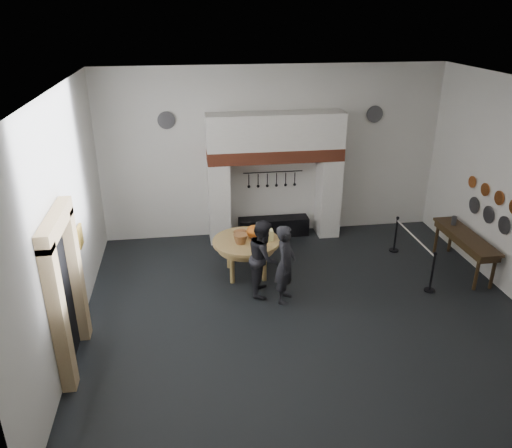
{
  "coord_description": "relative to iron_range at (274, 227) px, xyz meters",
  "views": [
    {
      "loc": [
        -2.28,
        -8.59,
        5.78
      ],
      "look_at": [
        -0.82,
        1.47,
        1.35
      ],
      "focal_mm": 35.0,
      "sensor_mm": 36.0,
      "label": 1
    }
  ],
  "objects": [
    {
      "name": "pewter_plate_left",
      "position": [
        4.46,
        -3.32,
        1.2
      ],
      "size": [
        0.03,
        0.4,
        0.4
      ],
      "primitive_type": "cylinder",
      "rotation": [
        0.0,
        1.57,
        0.0
      ],
      "color": "#4C4C51",
      "rests_on": "wall_right"
    },
    {
      "name": "wall_plaque",
      "position": [
        -4.45,
        -2.92,
        1.35
      ],
      "size": [
        0.05,
        0.34,
        0.44
      ],
      "primitive_type": "cube",
      "color": "gold",
      "rests_on": "wall_left"
    },
    {
      "name": "pewter_plate_back_right",
      "position": [
        2.7,
        0.24,
        2.95
      ],
      "size": [
        0.44,
        0.03,
        0.44
      ],
      "primitive_type": "cylinder",
      "rotation": [
        1.57,
        0.0,
        0.0
      ],
      "color": "#4C4C51",
      "rests_on": "wall_back"
    },
    {
      "name": "copper_pan_c",
      "position": [
        4.46,
        -2.42,
        1.7
      ],
      "size": [
        0.03,
        0.3,
        0.3
      ],
      "primitive_type": "cylinder",
      "rotation": [
        0.0,
        1.57,
        0.0
      ],
      "color": "#C6662D",
      "rests_on": "wall_right"
    },
    {
      "name": "pewter_jug",
      "position": [
        4.1,
        -1.97,
        0.76
      ],
      "size": [
        0.12,
        0.12,
        0.22
      ],
      "primitive_type": "cylinder",
      "color": "#4D4D52",
      "rests_on": "side_table"
    },
    {
      "name": "cheese_block_small",
      "position": [
        -0.54,
        -1.8,
        0.72
      ],
      "size": [
        0.18,
        0.18,
        0.2
      ],
      "primitive_type": "cube",
      "color": "#FFF498",
      "rests_on": "work_table"
    },
    {
      "name": "work_table",
      "position": [
        -1.02,
        -2.05,
        0.59
      ],
      "size": [
        1.64,
        1.64,
        0.07
      ],
      "primitive_type": "cylinder",
      "rotation": [
        0.0,
        0.0,
        -0.06
      ],
      "color": "tan",
      "rests_on": "floor"
    },
    {
      "name": "floor",
      "position": [
        0.0,
        -3.72,
        -0.25
      ],
      "size": [
        9.0,
        8.0,
        0.02
      ],
      "primitive_type": "cube",
      "color": "black",
      "rests_on": "ground"
    },
    {
      "name": "cheese_block_big",
      "position": [
        -0.52,
        -2.1,
        0.74
      ],
      "size": [
        0.22,
        0.22,
        0.24
      ],
      "primitive_type": "cube",
      "color": "#DCD383",
      "rests_on": "work_table"
    },
    {
      "name": "chimney_pier_left",
      "position": [
        -1.48,
        -0.07,
        0.82
      ],
      "size": [
        0.55,
        0.7,
        2.15
      ],
      "primitive_type": "cube",
      "color": "silver",
      "rests_on": "floor"
    },
    {
      "name": "iron_range",
      "position": [
        0.0,
        0.0,
        0.0
      ],
      "size": [
        1.9,
        0.45,
        0.5
      ],
      "primitive_type": "cube",
      "color": "black",
      "rests_on": "floor"
    },
    {
      "name": "bread_loaf",
      "position": [
        -1.12,
        -1.7,
        0.69
      ],
      "size": [
        0.31,
        0.18,
        0.13
      ],
      "primitive_type": "ellipsoid",
      "color": "olive",
      "rests_on": "work_table"
    },
    {
      "name": "barrier_post_near",
      "position": [
        2.91,
        -3.42,
        0.2
      ],
      "size": [
        0.05,
        0.05,
        0.9
      ],
      "primitive_type": "cylinder",
      "color": "black",
      "rests_on": "floor"
    },
    {
      "name": "door_jamb_far",
      "position": [
        -4.38,
        -4.02,
        1.05
      ],
      "size": [
        0.22,
        0.3,
        2.6
      ],
      "primitive_type": "cube",
      "color": "tan",
      "rests_on": "floor"
    },
    {
      "name": "ceiling",
      "position": [
        0.0,
        -3.72,
        4.25
      ],
      "size": [
        9.0,
        8.0,
        0.02
      ],
      "primitive_type": "cube",
      "color": "silver",
      "rests_on": "wall_back"
    },
    {
      "name": "barrier_rope",
      "position": [
        2.91,
        -2.42,
        0.6
      ],
      "size": [
        0.04,
        2.0,
        0.04
      ],
      "primitive_type": "cylinder",
      "rotation": [
        1.57,
        0.0,
        0.0
      ],
      "color": "beige",
      "rests_on": "barrier_post_near"
    },
    {
      "name": "wall_front",
      "position": [
        0.0,
        -7.72,
        2.0
      ],
      "size": [
        9.0,
        0.02,
        4.5
      ],
      "primitive_type": "cube",
      "color": "silver",
      "rests_on": "floor"
    },
    {
      "name": "visitor_far",
      "position": [
        -0.75,
        -2.91,
        0.6
      ],
      "size": [
        0.8,
        0.94,
        1.7
      ],
      "primitive_type": "imported",
      "rotation": [
        0.0,
        0.0,
        1.36
      ],
      "color": "black",
      "rests_on": "floor"
    },
    {
      "name": "wicker_basket",
      "position": [
        -1.17,
        -2.2,
        0.73
      ],
      "size": [
        0.34,
        0.34,
        0.22
      ],
      "primitive_type": "cone",
      "rotation": [
        3.14,
        0.0,
        -0.06
      ],
      "color": "#A16C3B",
      "rests_on": "work_table"
    },
    {
      "name": "pewter_plate_mid",
      "position": [
        4.46,
        -2.72,
        1.2
      ],
      "size": [
        0.03,
        0.4,
        0.4
      ],
      "primitive_type": "cylinder",
      "rotation": [
        0.0,
        1.57,
        0.0
      ],
      "color": "#4C4C51",
      "rests_on": "wall_right"
    },
    {
      "name": "pewter_plate_right",
      "position": [
        4.46,
        -2.12,
        1.2
      ],
      "size": [
        0.03,
        0.4,
        0.4
      ],
      "primitive_type": "cylinder",
      "rotation": [
        0.0,
        1.57,
        0.0
      ],
      "color": "#4C4C51",
      "rests_on": "wall_right"
    },
    {
      "name": "pewter_plate_back_left",
      "position": [
        -2.7,
        0.24,
        2.95
      ],
      "size": [
        0.44,
        0.03,
        0.44
      ],
      "primitive_type": "cylinder",
      "rotation": [
        1.57,
        0.0,
        0.0
      ],
      "color": "#4C4C51",
      "rests_on": "wall_back"
    },
    {
      "name": "hearth_brick_band",
      "position": [
        0.0,
        -0.07,
        2.06
      ],
      "size": [
        3.5,
        0.72,
        0.32
      ],
      "primitive_type": "cube",
      "color": "#9E442B",
      "rests_on": "chimney_pier_left"
    },
    {
      "name": "visitor_near",
      "position": [
        -0.35,
        -3.31,
        0.62
      ],
      "size": [
        0.63,
        0.74,
        1.73
      ],
      "primitive_type": "imported",
      "rotation": [
        0.0,
        0.0,
        1.16
      ],
      "color": "black",
      "rests_on": "floor"
    },
    {
      "name": "chimney_pier_right",
      "position": [
        1.48,
        -0.07,
        0.82
      ],
      "size": [
        0.55,
        0.7,
        2.15
      ],
      "primitive_type": "cube",
      "color": "silver",
      "rests_on": "floor"
    },
    {
      "name": "pumpkin",
      "position": [
        -0.82,
        -1.95,
        0.78
      ],
      "size": [
        0.36,
        0.36,
        0.31
      ],
      "primitive_type": "ellipsoid",
      "color": "orange",
      "rests_on": "work_table"
    },
    {
      "name": "door_jamb_near",
      "position": [
        -4.38,
        -5.42,
        1.05
      ],
      "size": [
        0.22,
        0.3,
        2.6
      ],
      "primitive_type": "cube",
      "color": "tan",
      "rests_on": "floor"
    },
    {
      "name": "copper_pan_b",
      "position": [
        4.46,
        -2.97,
        1.7
      ],
      "size": [
        0.03,
        0.32,
        0.32
      ],
      "primitive_type": "cylinder",
      "rotation": [
        0.0,
        1.57,
        0.0
      ],
      "color": "#C6662D",
      "rests_on": "wall_right"
    },
    {
      "name": "wall_left",
      "position": [
        -4.5,
        -3.72,
        2.0
      ],
      "size": [
        0.02,
        8.0,
        4.5
      ],
      "primitive_type": "cube",
      "color": "silver",
      "rests_on": "floor"
    },
    {
      "name": "barrier_post_far",
      "position": [
        2.91,
        -1.42,
        0.2
      ],
      "size": [
        0.05,
        0.05,
        0.9
      ],
      "primitive_type": "cylinder",
      "color": "black",
      "rests_on": "floor"
    },
    {
      "name": "wall_back",
      "position": [
        0.0,
        0.28,
        2.0
      ],
      "size": [
        9.0,
        0.02,
        4.5
      ],
      "primitive_type": "cube",
      "color": "silver",
      "rests_on": "floor"
    },
    {
      "name": "copper_pan_d",
      "position": [
        4.46,
        -1.87,
        1.7
      ],
      "size": [
        0.03,
        0.28,
        0.28
      ],
      "primitive_type": "cylinder",
      "rotation": [
        0.0,
        1.57,
        0.0
      ],
      "color": "#C6662D",
      "rests_on": "wall_right"
    },
    {
      "name": "door_recess",
      "position": [
        -4.47,
        -4.72,
        1.0
      ],
      "size": [
        0.04,
        1.1,
        2.5
      ],
      "primitive_type": "cube",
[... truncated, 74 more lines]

